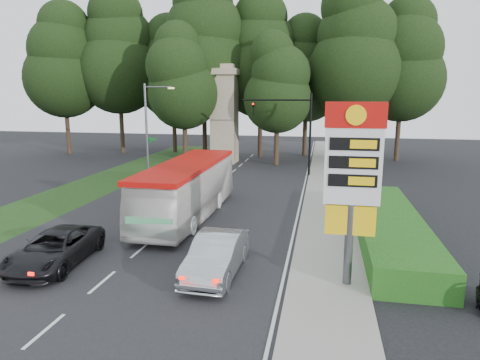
% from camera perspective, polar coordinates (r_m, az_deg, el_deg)
% --- Properties ---
extents(ground, '(120.00, 120.00, 0.00)m').
position_cam_1_polar(ground, '(17.29, -18.70, -13.53)').
color(ground, black).
rests_on(ground, ground).
extents(road_surface, '(14.00, 80.00, 0.02)m').
position_cam_1_polar(road_surface, '(27.69, -6.42, -3.53)').
color(road_surface, black).
rests_on(road_surface, ground).
extents(sidewalk_right, '(3.00, 80.00, 0.12)m').
position_cam_1_polar(sidewalk_right, '(26.46, 11.48, -4.29)').
color(sidewalk_right, gray).
rests_on(sidewalk_right, ground).
extents(grass_verge_left, '(5.00, 50.00, 0.02)m').
position_cam_1_polar(grass_verge_left, '(36.79, -17.84, -0.28)').
color(grass_verge_left, '#193814').
rests_on(grass_verge_left, ground).
extents(hedge, '(3.00, 14.00, 1.20)m').
position_cam_1_polar(hedge, '(22.72, 19.19, -5.91)').
color(hedge, '#195015').
rests_on(hedge, ground).
extents(gas_station_pylon, '(2.10, 0.45, 6.85)m').
position_cam_1_polar(gas_station_pylon, '(15.76, 14.79, 1.28)').
color(gas_station_pylon, '#59595E').
rests_on(gas_station_pylon, ground).
extents(traffic_signal_mast, '(6.10, 0.35, 7.20)m').
position_cam_1_polar(traffic_signal_mast, '(37.66, 7.36, 7.60)').
color(traffic_signal_mast, black).
rests_on(traffic_signal_mast, ground).
extents(streetlight_signs, '(2.75, 0.98, 8.00)m').
position_cam_1_polar(streetlight_signs, '(38.68, -12.08, 7.19)').
color(streetlight_signs, '#59595E').
rests_on(streetlight_signs, ground).
extents(monument, '(3.00, 3.00, 10.05)m').
position_cam_1_polar(monument, '(44.71, -2.09, 8.82)').
color(monument, gray).
rests_on(monument, ground).
extents(tree_far_west, '(8.96, 8.96, 17.60)m').
position_cam_1_polar(tree_far_west, '(55.52, -22.58, 14.25)').
color(tree_far_west, '#2D2116').
rests_on(tree_far_west, ground).
extents(tree_west_mid, '(9.80, 9.80, 19.25)m').
position_cam_1_polar(tree_west_mid, '(54.36, -15.97, 15.81)').
color(tree_west_mid, '#2D2116').
rests_on(tree_west_mid, ground).
extents(tree_west_near, '(8.40, 8.40, 16.50)m').
position_cam_1_polar(tree_west_near, '(53.73, -8.98, 14.37)').
color(tree_west_near, '#2D2116').
rests_on(tree_west_near, ground).
extents(tree_center_left, '(10.08, 10.08, 19.80)m').
position_cam_1_polar(tree_center_left, '(48.56, -4.92, 17.17)').
color(tree_center_left, '#2D2116').
rests_on(tree_center_left, ground).
extents(tree_center_right, '(9.24, 9.24, 18.15)m').
position_cam_1_polar(tree_center_right, '(49.18, 2.78, 15.95)').
color(tree_center_right, '#2D2116').
rests_on(tree_center_right, ground).
extents(tree_east_near, '(8.12, 8.12, 15.95)m').
position_cam_1_polar(tree_east_near, '(50.61, 8.89, 14.18)').
color(tree_east_near, '#2D2116').
rests_on(tree_east_near, ground).
extents(tree_east_mid, '(9.52, 9.52, 18.70)m').
position_cam_1_polar(tree_east_mid, '(46.78, 15.13, 16.23)').
color(tree_east_mid, '#2D2116').
rests_on(tree_east_mid, ground).
extents(tree_far_east, '(8.68, 8.68, 17.05)m').
position_cam_1_polar(tree_far_east, '(49.24, 20.91, 14.45)').
color(tree_far_east, '#2D2116').
rests_on(tree_far_east, ground).
extents(tree_monument_left, '(7.28, 7.28, 14.30)m').
position_cam_1_polar(tree_monument_left, '(44.81, -7.55, 13.31)').
color(tree_monument_left, '#2D2116').
rests_on(tree_monument_left, ground).
extents(tree_monument_right, '(6.72, 6.72, 13.20)m').
position_cam_1_polar(tree_monument_right, '(43.26, 5.02, 12.55)').
color(tree_monument_right, '#2D2116').
rests_on(tree_monument_right, ground).
extents(transit_bus, '(2.85, 11.68, 3.25)m').
position_cam_1_polar(transit_bus, '(25.04, -6.97, -1.35)').
color(transit_bus, white).
rests_on(transit_bus, ground).
extents(sedan_silver, '(1.82, 4.97, 1.63)m').
position_cam_1_polar(sedan_silver, '(17.31, -3.14, -9.97)').
color(sedan_silver, '#A9ADB1').
rests_on(sedan_silver, ground).
extents(suv_charcoal, '(2.78, 5.38, 1.45)m').
position_cam_1_polar(suv_charcoal, '(19.83, -23.43, -8.37)').
color(suv_charcoal, black).
rests_on(suv_charcoal, ground).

